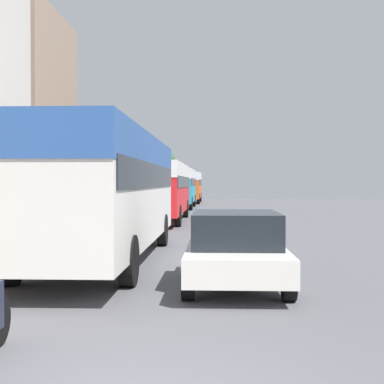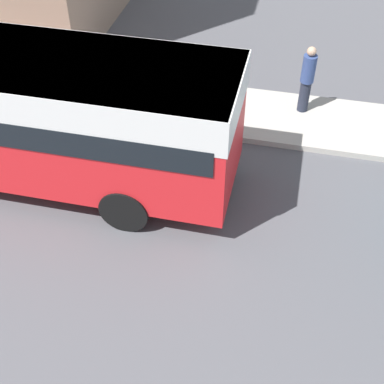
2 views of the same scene
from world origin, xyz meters
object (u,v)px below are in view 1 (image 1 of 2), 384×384
Objects in this scene: bus_following at (161,184)px; bus_rear at (188,183)px; pedestrian_near_curb at (132,197)px; pedestrian_walking_away at (114,197)px; car_crossing at (236,248)px; bus_lead at (105,180)px; bus_third_in_line at (177,183)px.

bus_following is 1.14× the size of bus_rear.
pedestrian_near_curb is 0.96× the size of pedestrian_walking_away.
pedestrian_walking_away is (-3.76, -18.27, -0.87)m from bus_rear.
bus_following is 5.95× the size of pedestrian_walking_away.
car_crossing is 2.28× the size of pedestrian_walking_away.
pedestrian_walking_away is at bearing -107.98° from pedestrian_near_curb.
bus_lead is 4.73m from car_crossing.
bus_lead reaches higher than bus_rear.
bus_third_in_line is at bearing 90.24° from bus_lead.
bus_following is 6.21× the size of pedestrian_near_curb.
bus_rear is 41.77m from car_crossing.
pedestrian_near_curb is at bearing 97.19° from bus_lead.
bus_rear is at bearing 89.72° from bus_lead.
bus_rear is 16.30m from pedestrian_near_curb.
bus_third_in_line reaches higher than pedestrian_near_curb.
bus_third_in_line reaches higher than pedestrian_walking_away.
bus_lead is at bearing -82.81° from pedestrian_near_curb.
bus_lead is 1.04× the size of bus_following.
pedestrian_near_curb reaches higher than car_crossing.
pedestrian_walking_away is (-6.79, 23.37, 0.30)m from car_crossing.
pedestrian_near_curb is (-6.04, 25.65, 0.25)m from car_crossing.
bus_following is 7.36m from pedestrian_walking_away.
bus_rear reaches higher than pedestrian_walking_away.
bus_third_in_line is 1.02× the size of bus_rear.
pedestrian_near_curb is at bearing 72.02° from pedestrian_walking_away.
bus_following is at bearing -60.39° from pedestrian_walking_away.
bus_third_in_line is 31.15m from car_crossing.
pedestrian_walking_away reaches higher than pedestrian_near_curb.
pedestrian_near_curb is at bearing -117.16° from bus_third_in_line.
bus_third_in_line is 5.37× the size of pedestrian_walking_away.
bus_third_in_line is 8.37m from pedestrian_walking_away.
bus_third_in_line is at bearing 90.63° from bus_following.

